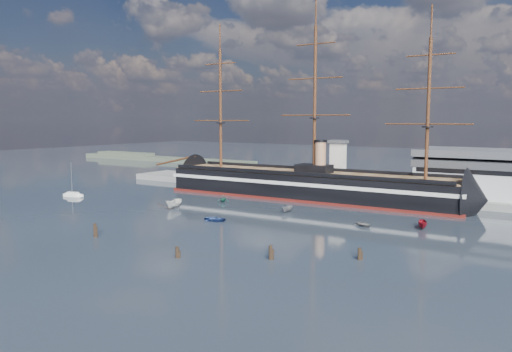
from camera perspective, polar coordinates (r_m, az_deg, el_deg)
The scene contains 16 objects.
ground at distance 131.23m, azimuth 2.25°, elevation -3.78°, with size 600.00×600.00×0.00m, color #202832.
quay at distance 159.06m, azimuth 12.02°, elevation -2.11°, with size 180.00×18.00×2.00m, color slate.
quay_tower at distance 157.78m, azimuth 9.34°, elevation 1.45°, with size 5.00×5.00×15.00m.
shoreline at distance 291.55m, azimuth -11.90°, elevation 2.04°, with size 120.00×10.00×4.00m.
warship at distance 149.13m, azimuth 5.32°, elevation -0.99°, with size 113.04×18.10×53.94m.
sailboat at distance 161.30m, azimuth -20.17°, elevation -2.01°, with size 6.71×2.63×10.46m.
motorboat_a at distance 133.60m, azimuth -9.34°, elevation -3.68°, with size 7.37×2.70×2.95m, color silver.
motorboat_b at distance 115.82m, azimuth -4.63°, elevation -5.18°, with size 3.35×1.34×1.56m, color #30498A.
motorboat_c at distance 126.95m, azimuth 3.60°, elevation -4.13°, with size 5.04×1.85×2.02m, color slate.
motorboat_d at distance 142.42m, azimuth -3.76°, elevation -2.97°, with size 5.94×2.57×2.18m, color #1B5744.
motorboat_e at distance 112.71m, azimuth 12.23°, elevation -5.63°, with size 2.77×1.11×1.29m, color slate.
motorboat_f at distance 113.40m, azimuth 18.50°, elevation -5.75°, with size 5.54×2.03×2.21m, color maroon.
piling_near_left at distance 105.25m, azimuth -17.91°, elevation -6.66°, with size 0.64×0.64×3.50m, color black.
piling_near_mid at distance 86.72m, azimuth -8.99°, elevation -9.23°, with size 0.64×0.64×2.65m, color black.
piling_near_right at distance 84.79m, azimuth 1.67°, elevation -9.52°, with size 0.64×0.64×3.12m, color black.
piling_far_right at distance 86.38m, azimuth 11.72°, elevation -9.35°, with size 0.64×0.64×2.77m, color black.
Camera 1 is at (65.81, -71.10, 23.38)m, focal length 35.00 mm.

